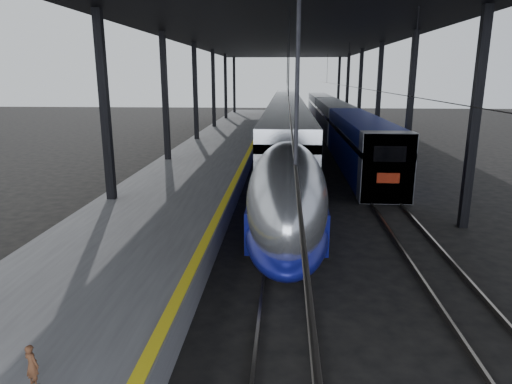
{
  "coord_description": "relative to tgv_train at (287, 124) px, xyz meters",
  "views": [
    {
      "loc": [
        1.9,
        -14.24,
        6.32
      ],
      "look_at": [
        0.81,
        2.65,
        2.0
      ],
      "focal_mm": 32.0,
      "sensor_mm": 36.0,
      "label": 1
    }
  ],
  "objects": [
    {
      "name": "tgv_train",
      "position": [
        0.0,
        0.0,
        0.0
      ],
      "size": [
        2.93,
        65.2,
        4.2
      ],
      "color": "#B6B9BE",
      "rests_on": "ground"
    },
    {
      "name": "child",
      "position": [
        -4.48,
        -36.45,
        -0.56
      ],
      "size": [
        0.34,
        0.29,
        0.8
      ],
      "primitive_type": "imported",
      "rotation": [
        0.0,
        0.0,
        2.74
      ],
      "color": "#54301C",
      "rests_on": "platform"
    },
    {
      "name": "ground",
      "position": [
        -2.0,
        -28.94,
        -1.96
      ],
      "size": [
        160.0,
        160.0,
        0.0
      ],
      "primitive_type": "plane",
      "color": "black",
      "rests_on": "ground"
    },
    {
      "name": "canopy",
      "position": [
        -0.1,
        -8.94,
        7.15
      ],
      "size": [
        18.0,
        75.0,
        9.47
      ],
      "color": "black",
      "rests_on": "ground"
    },
    {
      "name": "second_train",
      "position": [
        5.0,
        6.44,
        -0.12
      ],
      "size": [
        2.64,
        56.05,
        3.63
      ],
      "color": "navy",
      "rests_on": "ground"
    },
    {
      "name": "rails",
      "position": [
        2.5,
        -8.94,
        -1.88
      ],
      "size": [
        6.52,
        80.0,
        0.16
      ],
      "color": "slate",
      "rests_on": "ground"
    },
    {
      "name": "platform",
      "position": [
        -5.5,
        -8.94,
        -1.46
      ],
      "size": [
        6.0,
        80.0,
        1.0
      ],
      "primitive_type": "cube",
      "color": "#4C4C4F",
      "rests_on": "ground"
    },
    {
      "name": "yellow_strip",
      "position": [
        -2.7,
        -8.94,
        -0.96
      ],
      "size": [
        0.3,
        80.0,
        0.01
      ],
      "primitive_type": "cube",
      "color": "yellow",
      "rests_on": "platform"
    }
  ]
}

